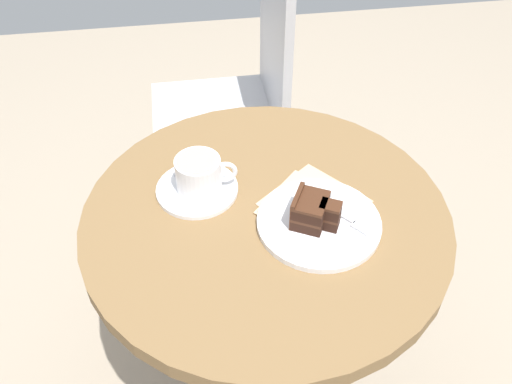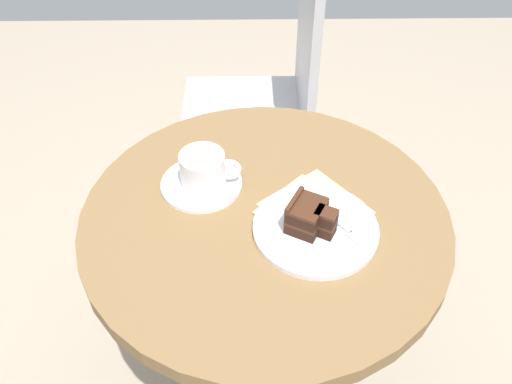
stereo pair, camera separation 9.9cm
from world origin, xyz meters
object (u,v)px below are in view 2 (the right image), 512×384
object	(u,v)px
coffee_cup	(204,169)
napkin	(312,210)
cake_plate	(315,229)
fork	(343,227)
cafe_chair	(276,84)
saucer	(202,184)
cake_slice	(309,217)
teaspoon	(212,167)

from	to	relation	value
coffee_cup	napkin	world-z (taller)	coffee_cup
coffee_cup	cake_plate	world-z (taller)	coffee_cup
coffee_cup	fork	world-z (taller)	coffee_cup
cafe_chair	coffee_cup	bearing A→B (deg)	-16.23
saucer	cake_slice	bearing A→B (deg)	-32.31
fork	napkin	size ratio (longest dim) A/B	0.50
coffee_cup	cake_slice	distance (m)	0.23
cake_plate	cafe_chair	xyz separation A→B (m)	(-0.04, 0.70, -0.14)
saucer	coffee_cup	world-z (taller)	coffee_cup
saucer	coffee_cup	bearing A→B (deg)	-22.04
cake_slice	fork	distance (m)	0.07
cake_plate	cafe_chair	bearing A→B (deg)	93.21
teaspoon	napkin	world-z (taller)	teaspoon
saucer	coffee_cup	xyz separation A→B (m)	(0.01, -0.00, 0.04)
saucer	napkin	bearing A→B (deg)	-19.21
saucer	cake_plate	distance (m)	0.25
cake_plate	teaspoon	bearing A→B (deg)	138.92
cake_slice	cafe_chair	xyz separation A→B (m)	(-0.03, 0.70, -0.17)
cake_plate	fork	bearing A→B (deg)	-3.79
teaspoon	cake_plate	size ratio (longest dim) A/B	0.44
coffee_cup	napkin	distance (m)	0.22
coffee_cup	cake_slice	bearing A→B (deg)	-32.66
saucer	teaspoon	size ratio (longest dim) A/B	1.59
cake_plate	coffee_cup	bearing A→B (deg)	149.42
coffee_cup	teaspoon	size ratio (longest dim) A/B	1.18
coffee_cup	cake_slice	xyz separation A→B (m)	(0.19, -0.12, -0.01)
cake_slice	fork	size ratio (longest dim) A/B	0.83
teaspoon	fork	distance (m)	0.30
teaspoon	coffee_cup	bearing A→B (deg)	-107.82
saucer	teaspoon	distance (m)	0.05
teaspoon	cafe_chair	world-z (taller)	cafe_chair
saucer	fork	size ratio (longest dim) A/B	1.38
saucer	cake_plate	bearing A→B (deg)	-30.31
teaspoon	cake_plate	distance (m)	0.26
cafe_chair	teaspoon	bearing A→B (deg)	-16.30
coffee_cup	cake_plate	distance (m)	0.24
saucer	fork	xyz separation A→B (m)	(0.26, -0.13, 0.01)
cake_slice	cafe_chair	size ratio (longest dim) A/B	0.10
cake_slice	napkin	xyz separation A→B (m)	(0.01, 0.05, -0.04)
teaspoon	cafe_chair	xyz separation A→B (m)	(0.15, 0.53, -0.14)
cake_plate	fork	world-z (taller)	fork
coffee_cup	cake_plate	bearing A→B (deg)	-30.58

